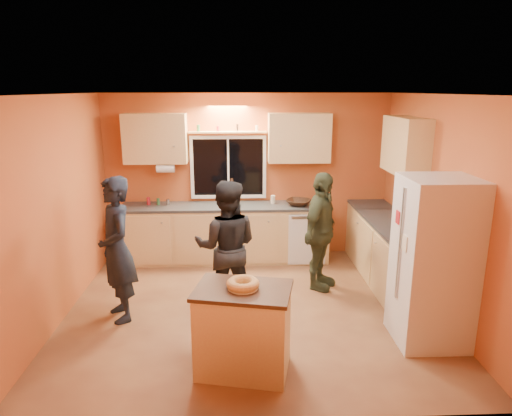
{
  "coord_description": "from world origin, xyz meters",
  "views": [
    {
      "loc": [
        -0.16,
        -5.19,
        2.66
      ],
      "look_at": [
        0.07,
        0.4,
        1.19
      ],
      "focal_mm": 32.0,
      "sensor_mm": 36.0,
      "label": 1
    }
  ],
  "objects_px": {
    "refrigerator": "(434,262)",
    "island": "(243,329)",
    "person_center": "(227,247)",
    "person_left": "(117,250)",
    "person_right": "(321,232)"
  },
  "relations": [
    {
      "from": "person_left",
      "to": "person_right",
      "type": "relative_size",
      "value": 1.07
    },
    {
      "from": "person_center",
      "to": "person_right",
      "type": "relative_size",
      "value": 1.01
    },
    {
      "from": "person_center",
      "to": "person_left",
      "type": "bearing_deg",
      "value": 12.06
    },
    {
      "from": "refrigerator",
      "to": "island",
      "type": "relative_size",
      "value": 1.81
    },
    {
      "from": "person_left",
      "to": "person_center",
      "type": "distance_m",
      "value": 1.28
    },
    {
      "from": "person_right",
      "to": "island",
      "type": "bearing_deg",
      "value": -179.22
    },
    {
      "from": "island",
      "to": "person_center",
      "type": "bearing_deg",
      "value": 109.97
    },
    {
      "from": "refrigerator",
      "to": "person_center",
      "type": "xyz_separation_m",
      "value": [
        -2.19,
        0.81,
        -0.09
      ]
    },
    {
      "from": "refrigerator",
      "to": "person_center",
      "type": "relative_size",
      "value": 1.11
    },
    {
      "from": "refrigerator",
      "to": "island",
      "type": "height_order",
      "value": "refrigerator"
    },
    {
      "from": "island",
      "to": "person_center",
      "type": "xyz_separation_m",
      "value": [
        -0.18,
        1.29,
        0.38
      ]
    },
    {
      "from": "person_left",
      "to": "person_right",
      "type": "distance_m",
      "value": 2.62
    },
    {
      "from": "person_center",
      "to": "island",
      "type": "bearing_deg",
      "value": 102.27
    },
    {
      "from": "refrigerator",
      "to": "person_left",
      "type": "xyz_separation_m",
      "value": [
        -3.45,
        0.64,
        -0.04
      ]
    },
    {
      "from": "refrigerator",
      "to": "person_right",
      "type": "relative_size",
      "value": 1.12
    }
  ]
}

